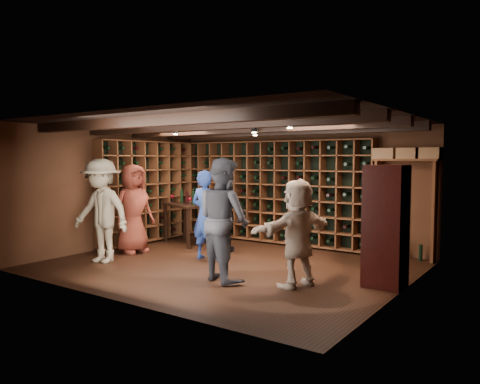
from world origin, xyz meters
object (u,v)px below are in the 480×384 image
Objects in this scene: tasting_table at (186,209)px; man_blue_shirt at (206,215)px; display_cabinet at (385,229)px; guest_woman_black at (225,214)px; man_grey_suit at (224,219)px; guest_red_floral at (133,209)px; guest_beige at (298,233)px; guest_khaki at (101,211)px.

man_blue_shirt is at bearing -15.88° from tasting_table.
guest_woman_black is (-3.46, 0.74, -0.10)m from display_cabinet.
man_grey_suit is (1.17, -1.01, 0.11)m from man_blue_shirt.
man_blue_shirt is 1.61m from guest_red_floral.
guest_woman_black is 0.96× the size of guest_beige.
guest_beige is at bearing -4.30° from tasting_table.
guest_khaki reaches higher than display_cabinet.
guest_red_floral is at bearing 93.06° from guest_khaki.
man_blue_shirt is 0.80m from guest_woman_black.
tasting_table is at bearing 81.38° from guest_khaki.
display_cabinet is at bearing 8.71° from tasting_table.
guest_beige is (3.67, 0.59, -0.15)m from guest_khaki.
man_blue_shirt reaches higher than guest_woman_black.
guest_khaki is (-4.73, -1.29, 0.08)m from display_cabinet.
tasting_table is (-1.23, 0.21, 0.02)m from guest_woman_black.
display_cabinet is 1.35× the size of tasting_table.
guest_khaki is (-2.58, -0.24, -0.01)m from man_grey_suit.
display_cabinet is 1.06× the size of man_blue_shirt.
tasting_table is (0.21, 1.32, -0.10)m from guest_red_floral.
guest_khaki reaches higher than guest_beige.
guest_khaki is 1.18× the size of guest_beige.
guest_beige is at bearing 1.59° from guest_khaki.
man_grey_suit is at bearing -18.06° from tasting_table.
guest_woman_black is 1.16× the size of tasting_table.
guest_red_floral is 1.17× the size of guest_woman_black.
guest_red_floral is 0.94m from guest_khaki.
guest_beige is at bearing -140.98° from man_grey_suit.
guest_woman_black is 2.41m from guest_khaki.
man_blue_shirt is 1.88m from guest_khaki.
tasting_table is at bearing -16.95° from man_grey_suit.
display_cabinet is 0.93× the size of man_grey_suit.
guest_red_floral is 1.36× the size of tasting_table.
man_grey_suit is 1.19× the size of guest_beige.
man_grey_suit is 1.07× the size of guest_red_floral.
guest_woman_black is (1.44, 1.11, -0.13)m from guest_red_floral.
guest_khaki reaches higher than guest_red_floral.
man_blue_shirt reaches higher than guest_beige.
display_cabinet is at bearing 150.43° from guest_woman_black.
display_cabinet reaches higher than guest_woman_black.
guest_woman_black is 1.25m from tasting_table.
guest_woman_black reaches higher than tasting_table.
man_blue_shirt is 1.55m from man_grey_suit.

